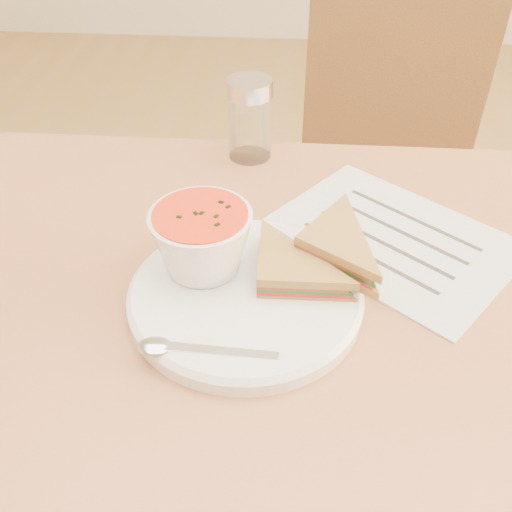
# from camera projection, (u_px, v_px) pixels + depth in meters

# --- Properties ---
(dining_table) EXTENTS (1.00, 0.70, 0.75)m
(dining_table) POSITION_uv_depth(u_px,v_px,m) (292.00, 469.00, 0.89)
(dining_table) COLOR brown
(dining_table) RESTS_ON floor
(chair_far) EXTENTS (0.53, 0.53, 0.93)m
(chair_far) POSITION_uv_depth(u_px,v_px,m) (358.00, 200.00, 1.30)
(chair_far) COLOR brown
(chair_far) RESTS_ON floor
(plate) EXTENTS (0.29, 0.29, 0.02)m
(plate) POSITION_uv_depth(u_px,v_px,m) (246.00, 296.00, 0.63)
(plate) COLOR white
(plate) RESTS_ON dining_table
(soup_bowl) EXTENTS (0.14, 0.14, 0.08)m
(soup_bowl) POSITION_uv_depth(u_px,v_px,m) (202.00, 244.00, 0.63)
(soup_bowl) COLOR white
(soup_bowl) RESTS_ON plate
(sandwich_half_a) EXTENTS (0.11, 0.11, 0.03)m
(sandwich_half_a) POSITION_uv_depth(u_px,v_px,m) (257.00, 291.00, 0.60)
(sandwich_half_a) COLOR #B3873F
(sandwich_half_a) RESTS_ON plate
(sandwich_half_b) EXTENTS (0.15, 0.15, 0.03)m
(sandwich_half_b) POSITION_uv_depth(u_px,v_px,m) (294.00, 248.00, 0.64)
(sandwich_half_b) COLOR #B3873F
(sandwich_half_b) RESTS_ON plate
(spoon) EXTENTS (0.18, 0.04, 0.01)m
(spoon) POSITION_uv_depth(u_px,v_px,m) (207.00, 351.00, 0.55)
(spoon) COLOR silver
(spoon) RESTS_ON plate
(paper_menu) EXTENTS (0.36, 0.35, 0.00)m
(paper_menu) POSITION_uv_depth(u_px,v_px,m) (391.00, 238.00, 0.72)
(paper_menu) COLOR silver
(paper_menu) RESTS_ON dining_table
(condiment_shaker) EXTENTS (0.09, 0.09, 0.12)m
(condiment_shaker) POSITION_uv_depth(u_px,v_px,m) (250.00, 119.00, 0.84)
(condiment_shaker) COLOR silver
(condiment_shaker) RESTS_ON dining_table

